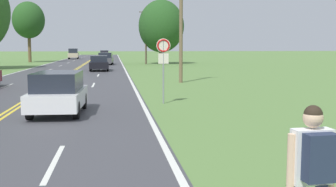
{
  "coord_description": "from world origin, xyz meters",
  "views": [
    {
      "loc": [
        3.91,
        -1.42,
        2.47
      ],
      "look_at": [
        5.4,
        10.04,
        1.16
      ],
      "focal_mm": 45.0,
      "sensor_mm": 36.0,
      "label": 1
    }
  ],
  "objects_px": {
    "car_champagne_suv_receding": "(73,54)",
    "car_red_hatchback_distant": "(104,54)",
    "tree_mid_treeline": "(161,26)",
    "car_dark_grey_sedan_mid_far": "(105,59)",
    "car_white_hatchback_nearest": "(58,92)",
    "tree_right_cluster": "(29,20)",
    "car_black_sedan_mid_near": "(99,63)",
    "hitchhiker_person": "(313,165)",
    "traffic_sign": "(163,54)"
  },
  "relations": [
    {
      "from": "traffic_sign",
      "to": "car_black_sedan_mid_near",
      "type": "distance_m",
      "value": 25.08
    },
    {
      "from": "hitchhiker_person",
      "to": "car_champagne_suv_receding",
      "type": "distance_m",
      "value": 78.24
    },
    {
      "from": "tree_mid_treeline",
      "to": "car_black_sedan_mid_near",
      "type": "relative_size",
      "value": 2.0
    },
    {
      "from": "car_white_hatchback_nearest",
      "to": "car_dark_grey_sedan_mid_far",
      "type": "height_order",
      "value": "car_dark_grey_sedan_mid_far"
    },
    {
      "from": "hitchhiker_person",
      "to": "tree_mid_treeline",
      "type": "relative_size",
      "value": 0.2
    },
    {
      "from": "car_white_hatchback_nearest",
      "to": "car_dark_grey_sedan_mid_far",
      "type": "distance_m",
      "value": 41.38
    },
    {
      "from": "hitchhiker_person",
      "to": "traffic_sign",
      "type": "relative_size",
      "value": 0.64
    },
    {
      "from": "hitchhiker_person",
      "to": "car_red_hatchback_distant",
      "type": "relative_size",
      "value": 0.43
    },
    {
      "from": "hitchhiker_person",
      "to": "car_dark_grey_sedan_mid_far",
      "type": "relative_size",
      "value": 0.38
    },
    {
      "from": "car_white_hatchback_nearest",
      "to": "car_red_hatchback_distant",
      "type": "distance_m",
      "value": 73.77
    },
    {
      "from": "traffic_sign",
      "to": "car_white_hatchback_nearest",
      "type": "height_order",
      "value": "traffic_sign"
    },
    {
      "from": "car_champagne_suv_receding",
      "to": "tree_mid_treeline",
      "type": "bearing_deg",
      "value": -151.46
    },
    {
      "from": "car_white_hatchback_nearest",
      "to": "tree_right_cluster",
      "type": "bearing_deg",
      "value": -166.35
    },
    {
      "from": "tree_mid_treeline",
      "to": "car_red_hatchback_distant",
      "type": "bearing_deg",
      "value": 105.2
    },
    {
      "from": "tree_right_cluster",
      "to": "car_red_hatchback_distant",
      "type": "xyz_separation_m",
      "value": [
        10.82,
        22.57,
        -5.53
      ]
    },
    {
      "from": "tree_right_cluster",
      "to": "car_white_hatchback_nearest",
      "type": "xyz_separation_m",
      "value": [
        10.66,
        -51.2,
        -5.56
      ]
    },
    {
      "from": "car_black_sedan_mid_near",
      "to": "car_champagne_suv_receding",
      "type": "bearing_deg",
      "value": -172.79
    },
    {
      "from": "tree_right_cluster",
      "to": "car_white_hatchback_nearest",
      "type": "relative_size",
      "value": 2.34
    },
    {
      "from": "tree_mid_treeline",
      "to": "tree_right_cluster",
      "type": "height_order",
      "value": "tree_right_cluster"
    },
    {
      "from": "car_black_sedan_mid_near",
      "to": "hitchhiker_person",
      "type": "bearing_deg",
      "value": 3.95
    },
    {
      "from": "car_red_hatchback_distant",
      "to": "tree_mid_treeline",
      "type": "bearing_deg",
      "value": 12.73
    },
    {
      "from": "tree_mid_treeline",
      "to": "car_white_hatchback_nearest",
      "type": "height_order",
      "value": "tree_mid_treeline"
    },
    {
      "from": "hitchhiker_person",
      "to": "car_black_sedan_mid_near",
      "type": "bearing_deg",
      "value": 1.27
    },
    {
      "from": "traffic_sign",
      "to": "car_black_sedan_mid_near",
      "type": "relative_size",
      "value": 0.63
    },
    {
      "from": "hitchhiker_person",
      "to": "tree_right_cluster",
      "type": "distance_m",
      "value": 64.31
    },
    {
      "from": "hitchhiker_person",
      "to": "tree_right_cluster",
      "type": "relative_size",
      "value": 0.2
    },
    {
      "from": "traffic_sign",
      "to": "car_champagne_suv_receding",
      "type": "relative_size",
      "value": 0.63
    },
    {
      "from": "hitchhiker_person",
      "to": "car_white_hatchback_nearest",
      "type": "relative_size",
      "value": 0.46
    },
    {
      "from": "hitchhiker_person",
      "to": "tree_mid_treeline",
      "type": "distance_m",
      "value": 54.02
    },
    {
      "from": "traffic_sign",
      "to": "tree_mid_treeline",
      "type": "distance_m",
      "value": 40.68
    },
    {
      "from": "car_white_hatchback_nearest",
      "to": "car_champagne_suv_receding",
      "type": "distance_m",
      "value": 66.73
    },
    {
      "from": "car_black_sedan_mid_near",
      "to": "car_red_hatchback_distant",
      "type": "xyz_separation_m",
      "value": [
        -0.43,
        46.73,
        0.07
      ]
    },
    {
      "from": "car_black_sedan_mid_near",
      "to": "car_champagne_suv_receding",
      "type": "xyz_separation_m",
      "value": [
        -6.1,
        39.46,
        0.27
      ]
    },
    {
      "from": "car_black_sedan_mid_near",
      "to": "car_red_hatchback_distant",
      "type": "height_order",
      "value": "car_red_hatchback_distant"
    },
    {
      "from": "tree_mid_treeline",
      "to": "car_red_hatchback_distant",
      "type": "distance_m",
      "value": 32.64
    },
    {
      "from": "car_white_hatchback_nearest",
      "to": "car_champagne_suv_receding",
      "type": "height_order",
      "value": "car_champagne_suv_receding"
    },
    {
      "from": "tree_mid_treeline",
      "to": "car_black_sedan_mid_near",
      "type": "height_order",
      "value": "tree_mid_treeline"
    },
    {
      "from": "car_red_hatchback_distant",
      "to": "traffic_sign",
      "type": "bearing_deg",
      "value": 0.71
    },
    {
      "from": "tree_right_cluster",
      "to": "traffic_sign",
      "type": "bearing_deg",
      "value": -73.19
    },
    {
      "from": "traffic_sign",
      "to": "car_dark_grey_sedan_mid_far",
      "type": "relative_size",
      "value": 0.6
    },
    {
      "from": "car_champagne_suv_receding",
      "to": "car_red_hatchback_distant",
      "type": "distance_m",
      "value": 9.22
    },
    {
      "from": "car_white_hatchback_nearest",
      "to": "car_black_sedan_mid_near",
      "type": "distance_m",
      "value": 27.04
    },
    {
      "from": "car_black_sedan_mid_near",
      "to": "tree_mid_treeline",
      "type": "bearing_deg",
      "value": 151.0
    },
    {
      "from": "traffic_sign",
      "to": "car_black_sedan_mid_near",
      "type": "bearing_deg",
      "value": 98.13
    },
    {
      "from": "car_white_hatchback_nearest",
      "to": "car_black_sedan_mid_near",
      "type": "bearing_deg",
      "value": -179.35
    },
    {
      "from": "tree_mid_treeline",
      "to": "car_dark_grey_sedan_mid_far",
      "type": "relative_size",
      "value": 1.88
    },
    {
      "from": "tree_right_cluster",
      "to": "tree_mid_treeline",
      "type": "bearing_deg",
      "value": -24.13
    },
    {
      "from": "car_dark_grey_sedan_mid_far",
      "to": "car_red_hatchback_distant",
      "type": "xyz_separation_m",
      "value": [
        -0.82,
        32.4,
        0.04
      ]
    },
    {
      "from": "hitchhiker_person",
      "to": "car_dark_grey_sedan_mid_far",
      "type": "xyz_separation_m",
      "value": [
        -3.3,
        52.5,
        -0.3
      ]
    },
    {
      "from": "traffic_sign",
      "to": "tree_mid_treeline",
      "type": "xyz_separation_m",
      "value": [
        4.51,
        40.31,
        3.07
      ]
    }
  ]
}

